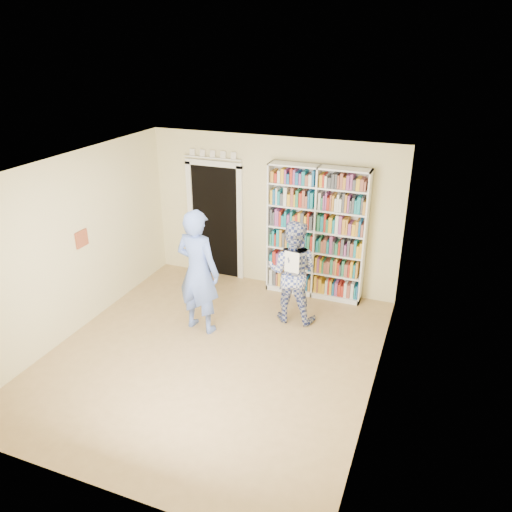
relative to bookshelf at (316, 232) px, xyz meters
The scene contains 11 objects.
floor 2.75m from the bookshelf, 109.89° to the right, with size 5.00×5.00×0.00m, color #9C7A4B.
ceiling 2.93m from the bookshelf, 109.89° to the right, with size 5.00×5.00×0.00m, color white.
wall_back 0.88m from the bookshelf, 169.59° to the left, with size 4.50×4.50×0.00m, color beige.
wall_left 3.89m from the bookshelf, 142.89° to the right, with size 5.00×5.00×0.00m, color beige.
wall_right 2.74m from the bookshelf, 59.12° to the right, with size 5.00×5.00×0.00m, color beige.
bookshelf is the anchor object (origin of this frame).
doorway 1.95m from the bookshelf, behind, with size 1.10×0.08×2.43m.
wall_art 3.76m from the bookshelf, 145.14° to the right, with size 0.03×0.25×0.25m, color brown.
man_blue 2.21m from the bookshelf, 127.48° to the right, with size 0.71×0.47×1.95m, color #5F7BD3.
man_plaid 1.02m from the bookshelf, 96.57° to the right, with size 0.81×0.63×1.67m, color navy.
paper_sheet 1.23m from the bookshelf, 92.01° to the right, with size 0.24×0.01×0.33m, color white.
Camera 1 is at (2.74, -5.36, 4.17)m, focal length 35.00 mm.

